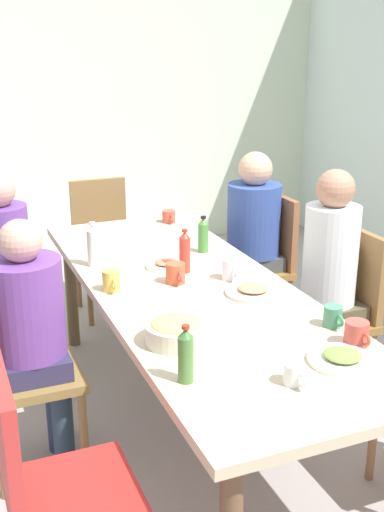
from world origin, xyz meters
The scene contains 27 objects.
ground_plane centered at (0.00, 0.00, 0.00)m, with size 7.00×7.00×0.00m, color #9C9391.
wall_left centered at (-2.98, 0.00, 1.30)m, with size 0.12×4.98×2.60m, color silver.
dining_table centered at (0.00, 0.00, 0.66)m, with size 2.43×0.87×0.73m.
chair_0 centered at (0.81, -0.81, 0.51)m, with size 0.40×0.40×0.90m.
chair_1 centered at (-1.59, 0.00, 0.51)m, with size 0.40×0.40×0.90m.
chair_2 centered at (-0.81, 0.81, 0.51)m, with size 0.40×0.40×0.90m.
person_2 centered at (-0.81, 0.72, 0.71)m, with size 0.32×0.32×1.18m.
person_4 centered at (-0.81, -0.72, 0.70)m, with size 0.30×0.30×1.18m.
chair_5 centered at (0.00, 0.81, 0.51)m, with size 0.40×0.40×0.90m.
person_5 centered at (0.00, 0.72, 0.72)m, with size 0.30×0.30×1.22m.
chair_6 centered at (0.00, -0.81, 0.51)m, with size 0.40×0.40×0.90m.
person_6 centered at (0.00, -0.72, 0.68)m, with size 0.31×0.31×1.13m.
plate_0 centered at (-0.30, -0.01, 0.75)m, with size 0.20×0.20×0.04m.
plate_1 centered at (0.84, 0.22, 0.75)m, with size 0.24×0.24×0.04m.
plate_2 centered at (0.17, 0.22, 0.75)m, with size 0.25×0.25×0.04m.
bowl_0 centered at (0.48, -0.26, 0.78)m, with size 0.23×0.23×0.09m.
cup_0 centered at (-0.03, 0.20, 0.78)m, with size 0.11×0.08×0.10m.
cup_1 centered at (0.91, -0.01, 0.77)m, with size 0.11×0.07×0.07m.
cup_2 centered at (-0.08, -0.05, 0.78)m, with size 0.13×0.09×0.09m.
cup_3 centered at (-0.10, -0.35, 0.78)m, with size 0.11×0.08×0.09m.
cup_4 centered at (-1.05, 0.28, 0.77)m, with size 0.12×0.08×0.07m.
cup_5 centered at (0.59, 0.35, 0.78)m, with size 0.11×0.07×0.08m.
cup_6 centered at (0.75, 0.34, 0.78)m, with size 0.12×0.09×0.09m.
bottle_0 centered at (-0.20, 0.05, 0.84)m, with size 0.05×0.05×0.21m.
bottle_1 centered at (0.76, -0.33, 0.83)m, with size 0.05×0.05×0.20m.
bottle_2 centered at (-0.46, -0.34, 0.84)m, with size 0.06×0.06×0.22m.
bottle_3 centered at (-0.45, 0.25, 0.83)m, with size 0.05×0.05×0.19m.
Camera 1 is at (2.48, -1.01, 1.80)m, focal length 44.86 mm.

